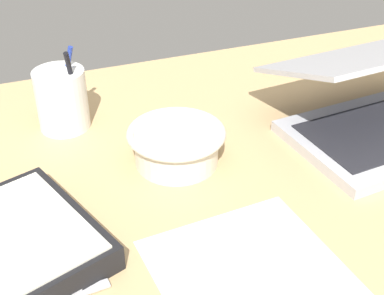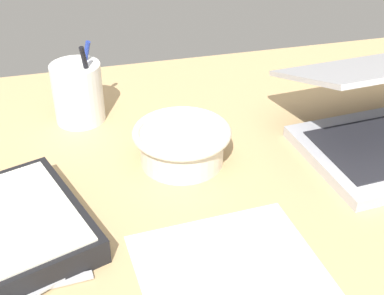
# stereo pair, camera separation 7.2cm
# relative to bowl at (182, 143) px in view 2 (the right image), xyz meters

# --- Properties ---
(desk_top) EXTENTS (1.40, 1.00, 0.02)m
(desk_top) POSITION_rel_bowl_xyz_m (0.01, -0.12, -0.04)
(desk_top) COLOR tan
(desk_top) RESTS_ON ground
(bowl) EXTENTS (0.15, 0.15, 0.06)m
(bowl) POSITION_rel_bowl_xyz_m (0.00, 0.00, 0.00)
(bowl) COLOR silver
(bowl) RESTS_ON desk_top
(pen_cup) EXTENTS (0.08, 0.08, 0.14)m
(pen_cup) POSITION_rel_bowl_xyz_m (-0.14, 0.17, 0.02)
(pen_cup) COLOR white
(pen_cup) RESTS_ON desk_top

